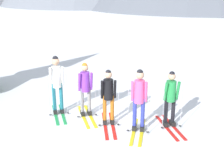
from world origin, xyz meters
TOP-DOWN VIEW (x-y plane):
  - ground_plane at (0.00, 0.00)m, footprint 400.00×400.00m
  - skier_in_white at (-1.45, 0.27)m, footprint 0.89×1.57m
  - skier_in_purple at (-0.55, 0.24)m, footprint 0.96×1.72m
  - skier_in_black at (0.24, -0.29)m, footprint 0.67×1.78m
  - skier_in_pink at (1.12, -0.58)m, footprint 0.61×1.64m
  - skier_in_green at (1.99, -0.22)m, footprint 0.82×1.63m

SIDE VIEW (x-z plane):
  - ground_plane at x=0.00m, z-range 0.00..0.00m
  - skier_in_green at x=1.99m, z-range 0.07..1.71m
  - skier_in_black at x=0.24m, z-range 0.09..1.75m
  - skier_in_purple at x=-0.55m, z-range 0.10..1.80m
  - skier_in_pink at x=1.12m, z-range 0.12..1.90m
  - skier_in_white at x=-1.45m, z-range 0.14..2.01m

